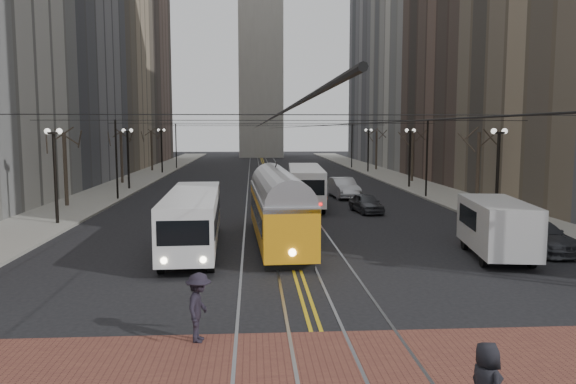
{
  "coord_description": "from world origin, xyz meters",
  "views": [
    {
      "loc": [
        -1.8,
        -16.54,
        5.83
      ],
      "look_at": [
        -0.22,
        8.59,
        3.0
      ],
      "focal_mm": 35.0,
      "sensor_mm": 36.0,
      "label": 1
    }
  ],
  "objects": [
    {
      "name": "sedan_grey",
      "position": [
        6.12,
        22.0,
        0.67
      ],
      "size": [
        2.13,
        4.12,
        1.34
      ],
      "primitive_type": "imported",
      "rotation": [
        0.0,
        0.0,
        0.14
      ],
      "color": "#42444A",
      "rests_on": "ground"
    },
    {
      "name": "building_right_mid",
      "position": [
        25.5,
        46.0,
        17.0
      ],
      "size": [
        16.0,
        20.0,
        34.0
      ],
      "primitive_type": "cube",
      "color": "brown",
      "rests_on": "ground"
    },
    {
      "name": "sedan_silver",
      "position": [
        5.88,
        30.6,
        0.86
      ],
      "size": [
        2.39,
        5.38,
        1.71
      ],
      "primitive_type": "imported",
      "rotation": [
        0.0,
        0.0,
        0.11
      ],
      "color": "#B8BAC1",
      "rests_on": "ground"
    },
    {
      "name": "transit_bus",
      "position": [
        -4.7,
        10.4,
        1.4
      ],
      "size": [
        2.76,
        11.29,
        2.8
      ],
      "primitive_type": "cube",
      "rotation": [
        0.0,
        0.0,
        0.04
      ],
      "color": "white",
      "rests_on": "ground"
    },
    {
      "name": "centre_lines",
      "position": [
        0.0,
        45.0,
        0.01
      ],
      "size": [
        0.42,
        130.0,
        0.01
      ],
      "primitive_type": "cube",
      "color": "gold",
      "rests_on": "ground"
    },
    {
      "name": "street_trees",
      "position": [
        0.0,
        35.25,
        2.8
      ],
      "size": [
        31.68,
        53.28,
        5.6
      ],
      "color": "#382D23",
      "rests_on": "ground"
    },
    {
      "name": "streetcar_rails",
      "position": [
        0.0,
        45.0,
        0.0
      ],
      "size": [
        4.8,
        130.0,
        0.02
      ],
      "primitive_type": "cube",
      "color": "gray",
      "rests_on": "ground"
    },
    {
      "name": "building_left_far",
      "position": [
        -25.5,
        86.0,
        20.0
      ],
      "size": [
        16.0,
        20.0,
        40.0
      ],
      "primitive_type": "cube",
      "color": "brown",
      "rests_on": "ground"
    },
    {
      "name": "lamp_posts",
      "position": [
        -0.0,
        28.75,
        2.8
      ],
      "size": [
        27.6,
        57.2,
        5.6
      ],
      "color": "black",
      "rests_on": "ground"
    },
    {
      "name": "rear_bus",
      "position": [
        2.23,
        25.98,
        1.47
      ],
      "size": [
        3.06,
        11.35,
        2.93
      ],
      "primitive_type": "cube",
      "rotation": [
        0.0,
        0.0,
        -0.06
      ],
      "color": "white",
      "rests_on": "ground"
    },
    {
      "name": "trolley_wires",
      "position": [
        0.0,
        34.83,
        3.77
      ],
      "size": [
        25.96,
        120.0,
        6.6
      ],
      "color": "black",
      "rests_on": "ground"
    },
    {
      "name": "sidewalk_left",
      "position": [
        -15.0,
        45.0,
        0.07
      ],
      "size": [
        5.0,
        140.0,
        0.15
      ],
      "primitive_type": "cube",
      "color": "gray",
      "rests_on": "ground"
    },
    {
      "name": "sedan_parked",
      "position": [
        11.8,
        9.18,
        0.74
      ],
      "size": [
        2.8,
        5.35,
        1.48
      ],
      "primitive_type": "imported",
      "rotation": [
        0.0,
        0.0,
        0.15
      ],
      "color": "#3D3F45",
      "rests_on": "ground"
    },
    {
      "name": "ground",
      "position": [
        0.0,
        0.0,
        0.0
      ],
      "size": [
        260.0,
        260.0,
        0.0
      ],
      "primitive_type": "plane",
      "color": "black",
      "rests_on": "ground"
    },
    {
      "name": "building_left_mid",
      "position": [
        -25.5,
        46.0,
        17.0
      ],
      "size": [
        16.0,
        20.0,
        34.0
      ],
      "primitive_type": "cube",
      "color": "slate",
      "rests_on": "ground"
    },
    {
      "name": "streetcar",
      "position": [
        -0.5,
        11.73,
        1.47
      ],
      "size": [
        2.84,
        12.54,
        2.93
      ],
      "primitive_type": "cube",
      "rotation": [
        0.0,
        0.0,
        0.04
      ],
      "color": "orange",
      "rests_on": "ground"
    },
    {
      "name": "pedestrian_d",
      "position": [
        -3.31,
        -1.5,
        0.97
      ],
      "size": [
        0.88,
        1.33,
        1.92
      ],
      "primitive_type": "imported",
      "rotation": [
        0.0,
        0.0,
        1.43
      ],
      "color": "black",
      "rests_on": "crosswalk_band"
    },
    {
      "name": "crosswalk_band",
      "position": [
        0.0,
        -4.0,
        0.01
      ],
      "size": [
        25.0,
        6.0,
        0.01
      ],
      "primitive_type": "cube",
      "color": "brown",
      "rests_on": "ground"
    },
    {
      "name": "sidewalk_right",
      "position": [
        15.0,
        45.0,
        0.07
      ],
      "size": [
        5.0,
        140.0,
        0.15
      ],
      "primitive_type": "cube",
      "color": "gray",
      "rests_on": "ground"
    },
    {
      "name": "cargo_van",
      "position": [
        9.18,
        7.77,
        1.31
      ],
      "size": [
        3.12,
        6.18,
        2.62
      ],
      "primitive_type": "cube",
      "rotation": [
        0.0,
        0.0,
        -0.15
      ],
      "color": "silver",
      "rests_on": "ground"
    },
    {
      "name": "building_right_far",
      "position": [
        25.5,
        86.0,
        20.0
      ],
      "size": [
        16.0,
        20.0,
        40.0
      ],
      "primitive_type": "cube",
      "color": "slate",
      "rests_on": "ground"
    }
  ]
}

